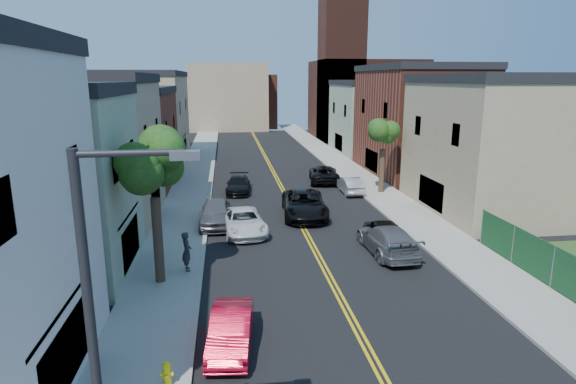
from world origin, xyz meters
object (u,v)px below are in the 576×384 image
object	(u,v)px
grey_car_right	(387,240)
pedestrian_left	(187,251)
white_pickup	(243,222)
black_suv_lane	(304,204)
fire_hydrant	(167,373)
black_car_left	(238,185)
grey_car_left	(216,213)
red_sedan	(231,330)
silver_car_right	(350,185)
dark_car_right_far	(324,174)
black_car_right	(384,232)

from	to	relation	value
grey_car_right	pedestrian_left	world-z (taller)	pedestrian_left
white_pickup	black_suv_lane	size ratio (longest dim) A/B	0.84
grey_car_right	fire_hydrant	bearing A→B (deg)	43.03
white_pickup	black_car_left	world-z (taller)	white_pickup
white_pickup	black_car_left	xyz separation A→B (m)	(0.00, 10.77, -0.05)
grey_car_left	fire_hydrant	bearing A→B (deg)	-92.66
red_sedan	white_pickup	world-z (taller)	white_pickup
black_car_left	fire_hydrant	xyz separation A→B (m)	(-2.90, -25.74, -0.11)
black_car_left	grey_car_right	xyz separation A→B (m)	(7.60, -15.31, 0.10)
silver_car_right	fire_hydrant	size ratio (longest dim) A/B	5.19
grey_car_right	fire_hydrant	size ratio (longest dim) A/B	6.68
silver_car_right	grey_car_left	bearing A→B (deg)	35.38
grey_car_right	silver_car_right	size ratio (longest dim) A/B	1.29
grey_car_right	silver_car_right	xyz separation A→B (m)	(1.60, 13.89, -0.09)
red_sedan	silver_car_right	distance (m)	24.39
black_car_left	grey_car_right	world-z (taller)	grey_car_right
black_car_left	silver_car_right	distance (m)	9.31
grey_car_left	pedestrian_left	xyz separation A→B (m)	(-1.25, -7.62, 0.27)
red_sedan	dark_car_right_far	size ratio (longest dim) A/B	0.74
pedestrian_left	fire_hydrant	xyz separation A→B (m)	(0.05, -9.07, -0.56)
grey_car_left	dark_car_right_far	xyz separation A→B (m)	(9.60, 12.17, -0.08)
silver_car_right	black_suv_lane	xyz separation A→B (m)	(-4.90, -6.29, 0.18)
grey_car_left	black_car_left	distance (m)	9.20
dark_car_right_far	black_car_right	bearing A→B (deg)	97.65
black_car_left	fire_hydrant	size ratio (longest dim) A/B	5.82
fire_hydrant	grey_car_right	bearing A→B (deg)	44.80
black_car_right	white_pickup	bearing A→B (deg)	-16.19
black_car_right	fire_hydrant	xyz separation A→B (m)	(-10.72, -11.68, -0.21)
black_car_left	silver_car_right	world-z (taller)	silver_car_right
black_car_right	dark_car_right_far	world-z (taller)	black_car_right
black_suv_lane	dark_car_right_far	bearing A→B (deg)	75.94
black_car_left	silver_car_right	size ratio (longest dim) A/B	1.12
white_pickup	pedestrian_left	world-z (taller)	pedestrian_left
fire_hydrant	pedestrian_left	bearing A→B (deg)	90.34
black_suv_lane	grey_car_left	bearing A→B (deg)	-163.21
black_suv_lane	black_car_right	bearing A→B (deg)	-56.69
red_sedan	grey_car_left	bearing A→B (deg)	99.11
pedestrian_left	black_car_left	bearing A→B (deg)	-22.51
white_pickup	black_suv_lane	distance (m)	5.28
white_pickup	silver_car_right	xyz separation A→B (m)	(9.20, 9.35, -0.04)
dark_car_right_far	silver_car_right	bearing A→B (deg)	113.87
grey_car_left	silver_car_right	world-z (taller)	grey_car_left
black_car_left	fire_hydrant	bearing A→B (deg)	-92.07
black_car_left	pedestrian_left	distance (m)	16.93
black_car_right	fire_hydrant	bearing A→B (deg)	54.05
grey_car_left	silver_car_right	xyz separation A→B (m)	(10.90, 7.62, -0.16)
silver_car_right	dark_car_right_far	bearing A→B (deg)	-73.61
red_sedan	dark_car_right_far	bearing A→B (deg)	77.83
grey_car_right	black_suv_lane	distance (m)	8.28
red_sedan	black_car_left	xyz separation A→B (m)	(0.93, 23.61, 0.01)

